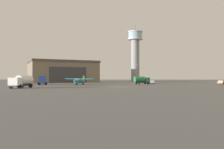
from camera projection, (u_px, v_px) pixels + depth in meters
name	position (u px, v px, depth m)	size (l,w,h in m)	color
ground_plane	(119.00, 87.00, 59.79)	(400.00, 400.00, 0.00)	#60605E
control_tower	(135.00, 52.00, 132.46)	(8.59, 8.59, 33.15)	gray
hangar	(62.00, 72.00, 117.42)	(40.12, 36.87, 10.81)	#7A6B56
airplane_teal	(80.00, 81.00, 76.91)	(10.56, 8.25, 3.11)	teal
truck_flatbed_red	(21.00, 81.00, 81.45)	(6.62, 5.51, 2.70)	#38383D
truck_fuel_tanker_white	(22.00, 81.00, 53.82)	(3.72, 7.15, 3.00)	#38383D
truck_box_blue	(42.00, 80.00, 77.27)	(4.42, 6.61, 3.00)	#38383D
truck_fuel_tanker_green	(141.00, 80.00, 84.23)	(6.10, 4.35, 2.85)	#38383D
car_orange	(222.00, 82.00, 83.72)	(4.13, 4.51, 1.37)	orange
car_silver	(152.00, 82.00, 92.17)	(2.45, 4.68, 1.37)	#B7BABF
light_post_west	(137.00, 72.00, 105.82)	(0.44, 0.44, 8.64)	#38383D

